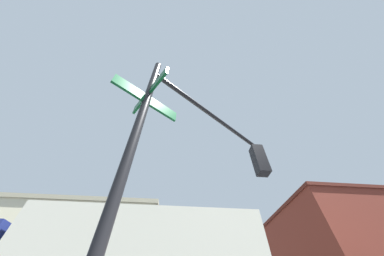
% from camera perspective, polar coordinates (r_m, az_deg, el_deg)
% --- Properties ---
extents(traffic_signal_near, '(3.23, 2.42, 5.12)m').
position_cam_1_polar(traffic_signal_near, '(3.33, 7.66, -7.33)').
color(traffic_signal_near, black).
rests_on(traffic_signal_near, ground_plane).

